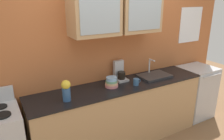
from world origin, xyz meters
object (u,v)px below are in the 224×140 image
Objects in this scene: sink_faucet at (154,75)px; vase at (66,90)px; bowl_stack at (112,82)px; coffee_maker at (120,73)px; dishwasher at (195,92)px; cup_near_sink at (136,82)px.

sink_faucet is 1.45m from vase.
coffee_maker reaches higher than bowl_stack.
dishwasher is 3.22× the size of coffee_maker.
bowl_stack is 1.55× the size of cup_near_sink.
sink_faucet is 4.14× the size of cup_near_sink.
bowl_stack reaches higher than dishwasher.
cup_near_sink is (1.00, -0.01, -0.09)m from vase.
bowl_stack is 0.19× the size of dishwasher.
coffee_maker is (-0.53, 0.15, 0.09)m from sink_faucet.
vase is 2.49m from dishwasher.
coffee_maker is at bearing 35.98° from bowl_stack.
coffee_maker is at bearing 108.24° from cup_near_sink.
coffee_maker is (-0.09, 0.29, 0.06)m from cup_near_sink.
sink_faucet reaches higher than cup_near_sink.
dishwasher is 1.62m from coffee_maker.
sink_faucet is at bearing -15.89° from coffee_maker.
sink_faucet is at bearing 4.84° from vase.
sink_faucet is 1.09m from dishwasher.
vase is 0.28× the size of dishwasher.
bowl_stack is (-0.77, -0.02, 0.04)m from sink_faucet.
vase reaches higher than sink_faucet.
dishwasher is at bearing -1.81° from sink_faucet.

